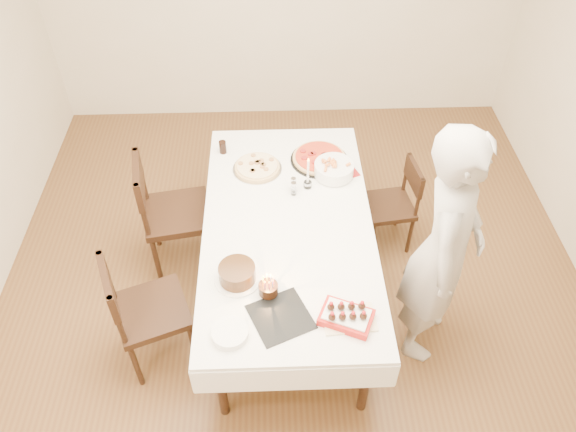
{
  "coord_description": "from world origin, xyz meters",
  "views": [
    {
      "loc": [
        -0.14,
        -2.57,
        3.45
      ],
      "look_at": [
        -0.05,
        0.06,
        0.83
      ],
      "focal_mm": 35.0,
      "sensor_mm": 36.0,
      "label": 1
    }
  ],
  "objects_px": {
    "taper_candle": "(308,173)",
    "cola_glass": "(223,147)",
    "chair_left_dessert": "(152,311)",
    "pizza_pepperoni": "(319,158)",
    "pizza_white": "(257,167)",
    "layer_cake": "(237,274)",
    "dining_table": "(288,261)",
    "chair_left_savory": "(177,214)",
    "pasta_bowl": "(334,169)",
    "person": "(444,250)",
    "chair_right_savory": "(388,206)",
    "strawberry_box": "(346,316)",
    "birthday_cake": "(268,285)"
  },
  "relations": [
    {
      "from": "chair_left_savory",
      "to": "cola_glass",
      "type": "xyz_separation_m",
      "value": [
        0.34,
        0.41,
        0.29
      ]
    },
    {
      "from": "taper_candle",
      "to": "pizza_pepperoni",
      "type": "bearing_deg",
      "value": 70.49
    },
    {
      "from": "chair_right_savory",
      "to": "pizza_white",
      "type": "distance_m",
      "value": 1.09
    },
    {
      "from": "chair_right_savory",
      "to": "person",
      "type": "distance_m",
      "value": 1.06
    },
    {
      "from": "layer_cake",
      "to": "taper_candle",
      "type": "bearing_deg",
      "value": 60.1
    },
    {
      "from": "pizza_pepperoni",
      "to": "pasta_bowl",
      "type": "bearing_deg",
      "value": -61.46
    },
    {
      "from": "strawberry_box",
      "to": "pizza_pepperoni",
      "type": "bearing_deg",
      "value": 91.8
    },
    {
      "from": "person",
      "to": "pizza_pepperoni",
      "type": "xyz_separation_m",
      "value": [
        -0.68,
        1.06,
        -0.13
      ]
    },
    {
      "from": "dining_table",
      "to": "chair_left_savory",
      "type": "bearing_deg",
      "value": 155.17
    },
    {
      "from": "pasta_bowl",
      "to": "layer_cake",
      "type": "bearing_deg",
      "value": -125.23
    },
    {
      "from": "chair_left_dessert",
      "to": "pizza_pepperoni",
      "type": "height_order",
      "value": "chair_left_dessert"
    },
    {
      "from": "dining_table",
      "to": "chair_left_dessert",
      "type": "bearing_deg",
      "value": -151.95
    },
    {
      "from": "birthday_cake",
      "to": "dining_table",
      "type": "bearing_deg",
      "value": 76.51
    },
    {
      "from": "dining_table",
      "to": "chair_right_savory",
      "type": "height_order",
      "value": "chair_right_savory"
    },
    {
      "from": "pizza_white",
      "to": "taper_candle",
      "type": "bearing_deg",
      "value": -29.81
    },
    {
      "from": "dining_table",
      "to": "cola_glass",
      "type": "relative_size",
      "value": 20.99
    },
    {
      "from": "dining_table",
      "to": "pizza_white",
      "type": "height_order",
      "value": "pizza_white"
    },
    {
      "from": "pizza_pepperoni",
      "to": "taper_candle",
      "type": "distance_m",
      "value": 0.34
    },
    {
      "from": "chair_left_savory",
      "to": "pasta_bowl",
      "type": "relative_size",
      "value": 3.51
    },
    {
      "from": "pizza_pepperoni",
      "to": "birthday_cake",
      "type": "distance_m",
      "value": 1.31
    },
    {
      "from": "taper_candle",
      "to": "cola_glass",
      "type": "xyz_separation_m",
      "value": [
        -0.63,
        0.42,
        -0.08
      ]
    },
    {
      "from": "person",
      "to": "strawberry_box",
      "type": "xyz_separation_m",
      "value": [
        -0.63,
        -0.38,
        -0.11
      ]
    },
    {
      "from": "person",
      "to": "layer_cake",
      "type": "bearing_deg",
      "value": 115.39
    },
    {
      "from": "taper_candle",
      "to": "birthday_cake",
      "type": "xyz_separation_m",
      "value": [
        -0.29,
        -0.94,
        -0.06
      ]
    },
    {
      "from": "pizza_white",
      "to": "layer_cake",
      "type": "xyz_separation_m",
      "value": [
        -0.12,
        -1.04,
        0.04
      ]
    },
    {
      "from": "person",
      "to": "pizza_pepperoni",
      "type": "bearing_deg",
      "value": 54.77
    },
    {
      "from": "dining_table",
      "to": "chair_left_savory",
      "type": "relative_size",
      "value": 2.11
    },
    {
      "from": "pizza_white",
      "to": "taper_candle",
      "type": "xyz_separation_m",
      "value": [
        0.36,
        -0.21,
        0.11
      ]
    },
    {
      "from": "pizza_pepperoni",
      "to": "birthday_cake",
      "type": "relative_size",
      "value": 3.3
    },
    {
      "from": "dining_table",
      "to": "pizza_pepperoni",
      "type": "xyz_separation_m",
      "value": [
        0.26,
        0.67,
        0.4
      ]
    },
    {
      "from": "taper_candle",
      "to": "cola_glass",
      "type": "bearing_deg",
      "value": 145.92
    },
    {
      "from": "chair_left_dessert",
      "to": "strawberry_box",
      "type": "relative_size",
      "value": 3.22
    },
    {
      "from": "person",
      "to": "cola_glass",
      "type": "distance_m",
      "value": 1.84
    },
    {
      "from": "taper_candle",
      "to": "birthday_cake",
      "type": "relative_size",
      "value": 2.06
    },
    {
      "from": "chair_left_dessert",
      "to": "cola_glass",
      "type": "xyz_separation_m",
      "value": [
        0.42,
        1.27,
        0.33
      ]
    },
    {
      "from": "taper_candle",
      "to": "strawberry_box",
      "type": "xyz_separation_m",
      "value": [
        0.15,
        -1.15,
        -0.1
      ]
    },
    {
      "from": "dining_table",
      "to": "birthday_cake",
      "type": "distance_m",
      "value": 0.74
    },
    {
      "from": "dining_table",
      "to": "pasta_bowl",
      "type": "relative_size",
      "value": 7.41
    },
    {
      "from": "taper_candle",
      "to": "strawberry_box",
      "type": "bearing_deg",
      "value": -82.49
    },
    {
      "from": "chair_left_dessert",
      "to": "pizza_white",
      "type": "xyz_separation_m",
      "value": [
        0.69,
        1.05,
        0.3
      ]
    },
    {
      "from": "dining_table",
      "to": "person",
      "type": "xyz_separation_m",
      "value": [
        0.94,
        -0.4,
        0.52
      ]
    },
    {
      "from": "pizza_pepperoni",
      "to": "layer_cake",
      "type": "relative_size",
      "value": 1.52
    },
    {
      "from": "layer_cake",
      "to": "strawberry_box",
      "type": "distance_m",
      "value": 0.71
    },
    {
      "from": "pizza_pepperoni",
      "to": "pasta_bowl",
      "type": "relative_size",
      "value": 1.51
    },
    {
      "from": "layer_cake",
      "to": "birthday_cake",
      "type": "relative_size",
      "value": 2.18
    },
    {
      "from": "birthday_cake",
      "to": "pizza_pepperoni",
      "type": "bearing_deg",
      "value": 72.24
    },
    {
      "from": "chair_left_dessert",
      "to": "pizza_pepperoni",
      "type": "relative_size",
      "value": 2.18
    },
    {
      "from": "pasta_bowl",
      "to": "taper_candle",
      "type": "height_order",
      "value": "taper_candle"
    },
    {
      "from": "person",
      "to": "pizza_white",
      "type": "distance_m",
      "value": 1.51
    },
    {
      "from": "chair_right_savory",
      "to": "pasta_bowl",
      "type": "xyz_separation_m",
      "value": [
        -0.46,
        -0.03,
        0.41
      ]
    }
  ]
}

